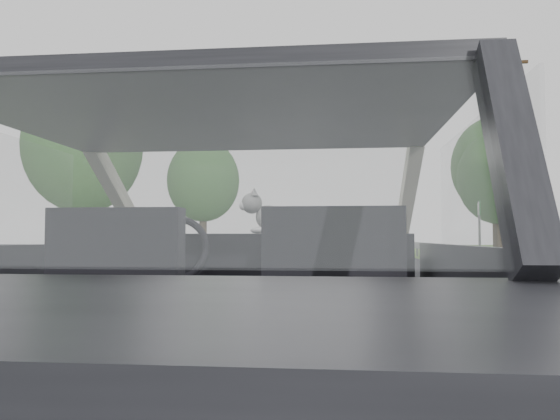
% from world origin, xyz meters
% --- Properties ---
extents(subject_car, '(1.80, 4.00, 1.45)m').
position_xyz_m(subject_car, '(0.00, 0.00, 0.72)').
color(subject_car, '#25252A').
rests_on(subject_car, ground).
extents(dashboard, '(1.58, 0.45, 0.30)m').
position_xyz_m(dashboard, '(0.00, 0.62, 0.85)').
color(dashboard, black).
rests_on(dashboard, subject_car).
extents(driver_seat, '(0.50, 0.72, 0.42)m').
position_xyz_m(driver_seat, '(-0.40, -0.29, 0.88)').
color(driver_seat, black).
rests_on(driver_seat, subject_car).
extents(passenger_seat, '(0.50, 0.72, 0.42)m').
position_xyz_m(passenger_seat, '(0.40, -0.29, 0.88)').
color(passenger_seat, black).
rests_on(passenger_seat, subject_car).
extents(steering_wheel, '(0.36, 0.36, 0.04)m').
position_xyz_m(steering_wheel, '(-0.40, 0.33, 0.92)').
color(steering_wheel, black).
rests_on(steering_wheel, dashboard).
extents(cat, '(0.56, 0.28, 0.24)m').
position_xyz_m(cat, '(0.20, 0.58, 1.08)').
color(cat, '#959595').
rests_on(cat, dashboard).
extents(guardrail, '(0.05, 90.00, 0.32)m').
position_xyz_m(guardrail, '(4.30, 10.00, 0.58)').
color(guardrail, gray).
rests_on(guardrail, ground).
extents(other_car, '(2.23, 4.55, 1.44)m').
position_xyz_m(other_car, '(-1.09, 22.14, 0.72)').
color(other_car, '#B7BAC3').
rests_on(other_car, ground).
extents(highway_sign, '(0.27, 1.00, 2.49)m').
position_xyz_m(highway_sign, '(6.32, 21.27, 1.25)').
color(highway_sign, '#136621').
rests_on(highway_sign, ground).
extents(utility_pole, '(0.33, 0.33, 7.86)m').
position_xyz_m(utility_pole, '(6.23, 17.12, 3.93)').
color(utility_pole, '#54351F').
rests_on(utility_pole, ground).
extents(tree_2, '(4.36, 4.36, 5.89)m').
position_xyz_m(tree_2, '(8.08, 24.55, 2.94)').
color(tree_2, '#1A3911').
rests_on(tree_2, ground).
extents(tree_3, '(6.29, 6.29, 9.46)m').
position_xyz_m(tree_3, '(11.79, 38.39, 4.73)').
color(tree_3, '#1A3911').
rests_on(tree_3, ground).
extents(tree_5, '(5.04, 5.04, 7.27)m').
position_xyz_m(tree_5, '(-9.99, 18.95, 3.63)').
color(tree_5, '#1A3911').
rests_on(tree_5, ground).
extents(tree_6, '(5.54, 5.54, 7.59)m').
position_xyz_m(tree_6, '(-8.88, 34.59, 3.79)').
color(tree_6, '#1A3911').
rests_on(tree_6, ground).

